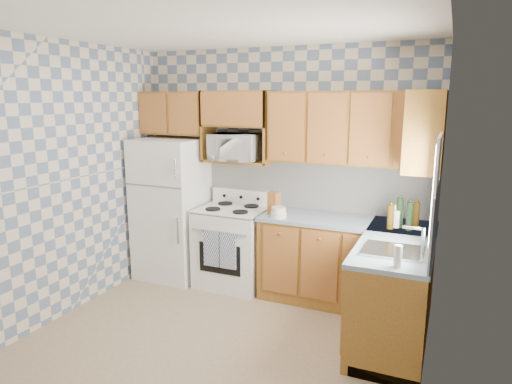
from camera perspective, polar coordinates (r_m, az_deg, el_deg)
floor at (r=4.28m, az=-4.85°, el=-18.52°), size 3.40×3.40×0.00m
back_wall at (r=5.22m, az=3.20°, el=2.87°), size 3.40×0.02×2.70m
right_wall at (r=3.34m, az=21.37°, el=-3.03°), size 0.02×3.20×2.70m
backsplash_back at (r=5.12m, az=7.35°, el=0.90°), size 2.60×0.02×0.56m
backsplash_right at (r=4.16m, az=21.54°, el=-2.38°), size 0.02×1.60×0.56m
refrigerator at (r=5.59m, az=-10.50°, el=-2.05°), size 0.75×0.70×1.68m
stove_body at (r=5.33m, az=-2.91°, el=-6.92°), size 0.76×0.65×0.90m
cooktop at (r=5.20m, az=-2.97°, el=-2.17°), size 0.76×0.65×0.02m
backguard at (r=5.42m, az=-1.69°, el=-0.55°), size 0.76×0.08×0.17m
dish_towel_left at (r=5.05m, az=-5.57°, el=-7.06°), size 0.19×0.02×0.40m
dish_towel_right at (r=4.96m, az=-3.54°, el=-7.38°), size 0.19×0.02×0.40m
base_cabinets_back at (r=4.95m, az=10.95°, el=-8.74°), size 1.75×0.60×0.88m
base_cabinets_right at (r=4.41m, az=16.95°, el=-11.68°), size 0.60×1.60×0.88m
countertop_back at (r=4.81m, az=11.15°, el=-3.62°), size 1.77×0.63×0.04m
countertop_right at (r=4.25m, az=17.25°, el=-5.97°), size 0.63×1.60×0.04m
upper_cabinets_back at (r=4.79m, az=11.97°, el=7.84°), size 1.75×0.33×0.74m
upper_cabinets_fridge at (r=5.60m, az=-10.00°, el=9.69°), size 0.82×0.33×0.50m
upper_cabinets_right at (r=4.51m, az=20.42°, el=7.14°), size 0.33×0.70×0.74m
microwave_shelf at (r=5.24m, az=-2.25°, el=3.85°), size 0.80×0.33×0.03m
microwave at (r=5.18m, az=-2.60°, el=5.62°), size 0.56×0.39×0.31m
sink at (r=3.91m, az=16.77°, el=-7.10°), size 0.48×0.40×0.03m
window at (r=3.76m, az=21.54°, el=0.10°), size 0.02×0.66×0.86m
bottle_0 at (r=4.61m, az=17.48°, el=-2.49°), size 0.06×0.06×0.29m
bottle_1 at (r=4.54m, az=18.64°, el=-2.89°), size 0.06×0.06×0.27m
bottle_2 at (r=4.64m, az=19.36°, el=-2.77°), size 0.06×0.06×0.25m
bottle_3 at (r=4.54m, az=16.47°, el=-3.00°), size 0.06×0.06×0.23m
knife_block at (r=4.93m, az=2.25°, el=-1.35°), size 0.12×0.12×0.24m
electric_kettle at (r=4.65m, az=17.05°, el=-3.12°), size 0.13×0.13×0.17m
food_containers at (r=4.78m, az=2.84°, el=-2.54°), size 0.17×0.17×0.11m
soap_bottle at (r=3.56m, az=17.32°, el=-7.68°), size 0.06×0.06×0.17m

